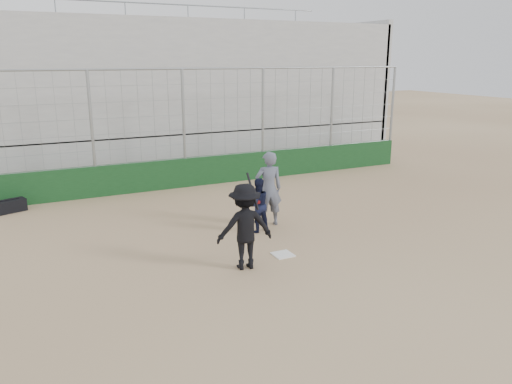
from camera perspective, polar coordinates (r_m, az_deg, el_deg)
name	(u,v)px	position (r m, az deg, el deg)	size (l,w,h in m)	color
ground	(283,255)	(11.47, 3.08, -7.20)	(90.00, 90.00, 0.00)	olive
home_plate	(283,255)	(11.47, 3.08, -7.15)	(0.44, 0.44, 0.02)	white
backstop	(185,159)	(17.40, -8.10, 3.70)	(18.10, 0.25, 4.04)	#113617
bleachers	(147,93)	(21.89, -12.39, 11.01)	(20.25, 6.70, 6.98)	#9E9E9E
batter_at_plate	(245,226)	(10.49, -1.28, -3.96)	(1.29, 0.87, 1.99)	black
catcher_crouched	(258,214)	(12.78, 0.19, -2.50)	(0.75, 0.62, 0.98)	black
umpire	(268,192)	(13.20, 1.44, -0.05)	(0.73, 0.48, 1.80)	#535869
equipment_bag	(10,206)	(16.15, -26.30, -1.45)	(0.93, 0.62, 0.40)	black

